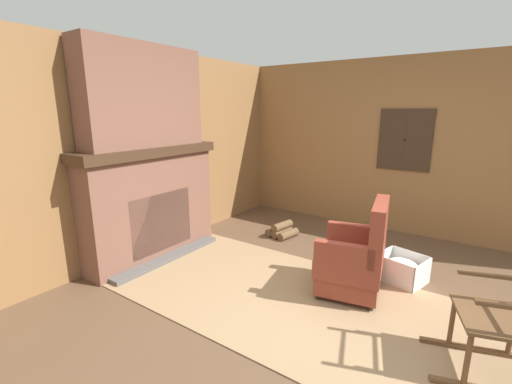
{
  "coord_description": "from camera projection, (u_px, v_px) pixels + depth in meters",
  "views": [
    {
      "loc": [
        0.87,
        -2.59,
        1.8
      ],
      "look_at": [
        -1.23,
        0.46,
        0.9
      ],
      "focal_mm": 24.0,
      "sensor_mm": 36.0,
      "label": 1
    }
  ],
  "objects": [
    {
      "name": "armchair",
      "position": [
        355.0,
        260.0,
        3.37
      ],
      "size": [
        0.72,
        0.78,
        0.96
      ],
      "rotation": [
        0.0,
        0.0,
        3.34
      ],
      "color": "brown",
      "rests_on": "ground"
    },
    {
      "name": "laundry_basket",
      "position": [
        402.0,
        268.0,
        3.65
      ],
      "size": [
        0.53,
        0.48,
        0.29
      ],
      "rotation": [
        0.0,
        0.0,
        -0.26
      ],
      "color": "white",
      "rests_on": "ground"
    },
    {
      "name": "wood_panel_wall_left",
      "position": [
        136.0,
        155.0,
        4.16
      ],
      "size": [
        0.06,
        5.91,
        2.52
      ],
      "color": "olive",
      "rests_on": "ground"
    },
    {
      "name": "rocking_chair",
      "position": [
        503.0,
        321.0,
        2.29
      ],
      "size": [
        0.9,
        0.68,
        1.23
      ],
      "rotation": [
        0.0,
        0.0,
        3.44
      ],
      "color": "brown",
      "rests_on": "ground"
    },
    {
      "name": "wood_panel_wall_back",
      "position": [
        416.0,
        148.0,
        4.83
      ],
      "size": [
        5.91,
        0.09,
        2.52
      ],
      "color": "olive",
      "rests_on": "ground"
    },
    {
      "name": "ground_plane",
      "position": [
        342.0,
        321.0,
        2.98
      ],
      "size": [
        14.0,
        14.0,
        0.0
      ],
      "primitive_type": "plane",
      "color": "brown"
    },
    {
      "name": "fireplace_hearth",
      "position": [
        152.0,
        203.0,
        4.17
      ],
      "size": [
        0.58,
        1.81,
        1.37
      ],
      "color": "brown",
      "rests_on": "ground"
    },
    {
      "name": "chimney_breast",
      "position": [
        143.0,
        97.0,
        3.88
      ],
      "size": [
        0.33,
        1.51,
        1.13
      ],
      "color": "brown",
      "rests_on": "fireplace_hearth"
    },
    {
      "name": "area_rug",
      "position": [
        291.0,
        299.0,
        3.32
      ],
      "size": [
        3.67,
        1.8,
        0.01
      ],
      "color": "#997A56",
      "rests_on": "ground"
    },
    {
      "name": "storage_case",
      "position": [
        155.0,
        141.0,
        4.14
      ],
      "size": [
        0.15,
        0.27,
        0.11
      ],
      "color": "brown",
      "rests_on": "fireplace_hearth"
    },
    {
      "name": "firewood_stack",
      "position": [
        282.0,
        231.0,
        4.96
      ],
      "size": [
        0.41,
        0.41,
        0.21
      ],
      "rotation": [
        0.0,
        0.0,
        -0.19
      ],
      "color": "brown",
      "rests_on": "ground"
    },
    {
      "name": "oil_lamp_vase",
      "position": [
        104.0,
        142.0,
        3.6
      ],
      "size": [
        0.11,
        0.11,
        0.25
      ],
      "color": "#99B29E",
      "rests_on": "fireplace_hearth"
    }
  ]
}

